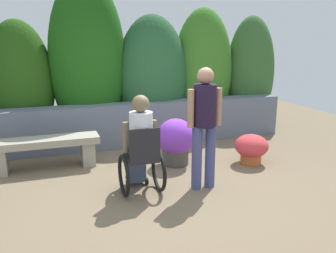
{
  "coord_description": "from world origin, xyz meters",
  "views": [
    {
      "loc": [
        -1.57,
        -4.34,
        2.01
      ],
      "look_at": [
        0.0,
        0.1,
        0.85
      ],
      "focal_mm": 38.03,
      "sensor_mm": 36.0,
      "label": 1
    }
  ],
  "objects_px": {
    "stone_bench": "(45,148)",
    "flower_pot_terracotta_by_wall": "(176,141)",
    "person_in_wheelchair": "(140,148)",
    "person_standing_companion": "(204,120)",
    "flower_pot_purple_near": "(251,148)"
  },
  "relations": [
    {
      "from": "stone_bench",
      "to": "flower_pot_terracotta_by_wall",
      "type": "bearing_deg",
      "value": -6.85
    },
    {
      "from": "flower_pot_purple_near",
      "to": "flower_pot_terracotta_by_wall",
      "type": "relative_size",
      "value": 0.72
    },
    {
      "from": "person_in_wheelchair",
      "to": "person_standing_companion",
      "type": "relative_size",
      "value": 0.8
    },
    {
      "from": "person_in_wheelchair",
      "to": "flower_pot_purple_near",
      "type": "distance_m",
      "value": 2.11
    },
    {
      "from": "person_standing_companion",
      "to": "flower_pot_terracotta_by_wall",
      "type": "height_order",
      "value": "person_standing_companion"
    },
    {
      "from": "flower_pot_terracotta_by_wall",
      "to": "stone_bench",
      "type": "bearing_deg",
      "value": 166.46
    },
    {
      "from": "stone_bench",
      "to": "person_standing_companion",
      "type": "xyz_separation_m",
      "value": [
        2.04,
        -1.51,
        0.62
      ]
    },
    {
      "from": "stone_bench",
      "to": "person_in_wheelchair",
      "type": "bearing_deg",
      "value": -42.22
    },
    {
      "from": "person_in_wheelchair",
      "to": "person_standing_companion",
      "type": "distance_m",
      "value": 0.92
    },
    {
      "from": "person_standing_companion",
      "to": "flower_pot_terracotta_by_wall",
      "type": "bearing_deg",
      "value": 101.47
    },
    {
      "from": "person_in_wheelchair",
      "to": "flower_pot_terracotta_by_wall",
      "type": "bearing_deg",
      "value": 56.91
    },
    {
      "from": "person_in_wheelchair",
      "to": "person_standing_companion",
      "type": "bearing_deg",
      "value": 0.29
    },
    {
      "from": "flower_pot_purple_near",
      "to": "flower_pot_terracotta_by_wall",
      "type": "distance_m",
      "value": 1.26
    },
    {
      "from": "person_standing_companion",
      "to": "flower_pot_purple_near",
      "type": "distance_m",
      "value": 1.51
    },
    {
      "from": "flower_pot_purple_near",
      "to": "person_standing_companion",
      "type": "bearing_deg",
      "value": -151.23
    }
  ]
}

